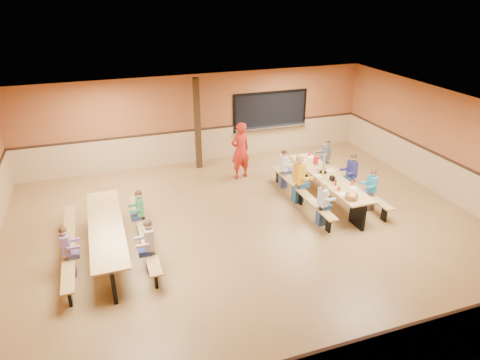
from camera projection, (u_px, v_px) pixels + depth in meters
name	position (u px, v px, depth m)	size (l,w,h in m)	color
ground	(250.00, 230.00, 10.78)	(12.00, 12.00, 0.00)	brown
room_envelope	(250.00, 206.00, 10.49)	(12.04, 10.04, 3.02)	#9C562D
kitchen_pass_through	(270.00, 112.00, 15.18)	(2.78, 0.28, 1.38)	black
structural_post	(197.00, 124.00, 13.86)	(0.18, 0.18, 3.00)	black
cafeteria_table_main	(327.00, 183.00, 12.09)	(1.91, 3.70, 0.74)	#B58948
cafeteria_table_second	(107.00, 233.00, 9.65)	(1.91, 3.70, 0.74)	#B58948
seated_child_white_left	(322.00, 204.00, 10.81)	(0.36, 0.29, 1.18)	silver
seated_adult_yellow	(299.00, 179.00, 11.92)	(0.45, 0.37, 1.38)	gold
seated_child_grey_left	(283.00, 169.00, 12.83)	(0.36, 0.29, 1.19)	white
seated_child_teal_right	(371.00, 190.00, 11.55)	(0.35, 0.28, 1.16)	teal
seated_child_navy_right	(352.00, 175.00, 12.36)	(0.39, 0.32, 1.25)	navy
seated_child_char_right	(326.00, 158.00, 13.63)	(0.36, 0.30, 1.19)	#515A5D
seated_child_purple_sec	(67.00, 252.00, 8.87)	(0.36, 0.29, 1.18)	slate
seated_child_green_sec	(140.00, 213.00, 10.37)	(0.36, 0.29, 1.18)	#377A4C
seated_child_tan_sec	(150.00, 246.00, 9.02)	(0.38, 0.31, 1.23)	#A89689
standing_woman	(240.00, 150.00, 13.35)	(0.66, 0.44, 1.82)	red
punch_pitcher	(316.00, 160.00, 12.79)	(0.16, 0.16, 0.22)	red
chip_bowl	(352.00, 196.00, 10.69)	(0.32, 0.32, 0.15)	orange
napkin_dispenser	(332.00, 178.00, 11.70)	(0.10, 0.14, 0.13)	black
condiment_mustard	(323.00, 173.00, 11.96)	(0.06, 0.06, 0.17)	yellow
condiment_ketchup	(336.00, 183.00, 11.41)	(0.06, 0.06, 0.17)	#B2140F
table_paddle	(323.00, 168.00, 12.15)	(0.16, 0.16, 0.56)	black
place_settings	(328.00, 174.00, 11.97)	(0.65, 3.30, 0.11)	beige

